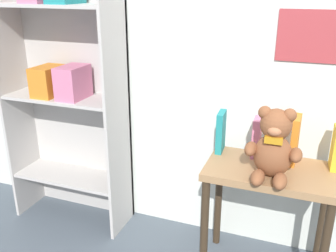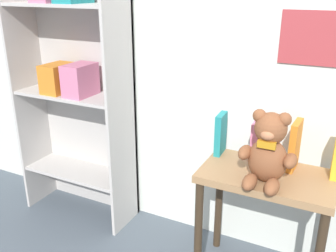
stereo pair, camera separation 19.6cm
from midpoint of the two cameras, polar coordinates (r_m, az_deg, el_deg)
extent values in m
cube|color=silver|center=(1.98, 7.62, 15.29)|extent=(4.80, 0.06, 2.50)
cube|color=#A8383D|center=(1.90, 17.93, 12.86)|extent=(0.30, 0.01, 0.25)
cube|color=#BCB7B2|center=(2.54, -24.27, 4.74)|extent=(0.02, 0.29, 1.62)
cube|color=#BCB7B2|center=(2.12, -10.43, 3.32)|extent=(0.02, 0.29, 1.62)
cube|color=#BCB7B2|center=(2.42, -16.05, 5.00)|extent=(0.72, 0.02, 1.62)
cube|color=#BCB7B2|center=(2.50, -16.67, -7.31)|extent=(0.69, 0.26, 0.02)
cube|color=#BCB7B2|center=(2.31, -17.98, 4.12)|extent=(0.69, 0.26, 0.02)
cube|color=#BCB7B2|center=(2.23, -19.49, 16.97)|extent=(0.69, 0.26, 0.02)
cube|color=orange|center=(2.33, -20.10, 6.42)|extent=(0.13, 0.20, 0.17)
cube|color=#D17093|center=(2.23, -16.75, 6.36)|extent=(0.13, 0.20, 0.19)
cube|color=#9E754C|center=(1.85, 12.41, -6.88)|extent=(0.61, 0.36, 0.04)
cylinder|color=#37291A|center=(1.93, 2.56, -15.70)|extent=(0.04, 0.04, 0.57)
cylinder|color=#37291A|center=(2.17, 5.09, -11.22)|extent=(0.04, 0.04, 0.57)
cylinder|color=#37291A|center=(2.12, 19.98, -13.37)|extent=(0.04, 0.04, 0.57)
ellipsoid|color=brown|center=(1.73, 12.56, -4.48)|extent=(0.17, 0.13, 0.20)
sphere|color=brown|center=(1.67, 12.96, 0.18)|extent=(0.14, 0.14, 0.14)
sphere|color=brown|center=(1.66, 11.32, 1.98)|extent=(0.06, 0.06, 0.06)
sphere|color=brown|center=(1.65, 14.88, 1.54)|extent=(0.06, 0.06, 0.06)
ellipsoid|color=#B56E48|center=(1.62, 12.63, -0.85)|extent=(0.06, 0.04, 0.04)
ellipsoid|color=brown|center=(1.71, 9.33, -3.50)|extent=(0.06, 0.11, 0.06)
ellipsoid|color=brown|center=(1.69, 15.80, -4.36)|extent=(0.06, 0.11, 0.06)
ellipsoid|color=brown|center=(1.68, 10.25, -7.82)|extent=(0.06, 0.12, 0.06)
ellipsoid|color=brown|center=(1.67, 13.47, -8.28)|extent=(0.06, 0.12, 0.06)
cube|color=#C68419|center=(1.64, 12.52, -2.22)|extent=(0.08, 0.02, 0.03)
cube|color=teal|center=(1.95, 5.21, -0.92)|extent=(0.04, 0.12, 0.21)
cube|color=#D17093|center=(1.92, 10.54, -1.74)|extent=(0.04, 0.11, 0.20)
cube|color=orange|center=(1.88, 15.99, -2.13)|extent=(0.04, 0.14, 0.24)
cube|color=gold|center=(1.89, 21.51, -3.16)|extent=(0.04, 0.11, 0.21)
camera|label=1|loc=(0.10, -92.86, -1.08)|focal=40.00mm
camera|label=2|loc=(0.10, 87.14, 1.08)|focal=40.00mm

